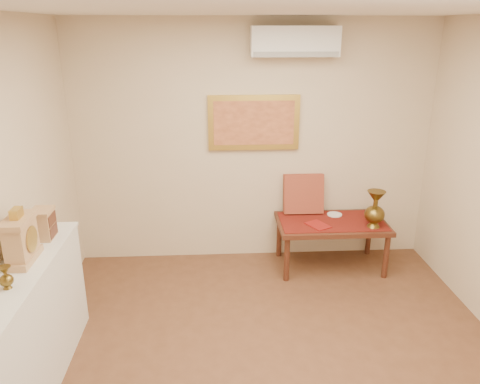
{
  "coord_description": "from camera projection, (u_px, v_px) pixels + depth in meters",
  "views": [
    {
      "loc": [
        -0.45,
        -2.83,
        2.58
      ],
      "look_at": [
        -0.21,
        1.15,
        1.18
      ],
      "focal_mm": 35.0,
      "sensor_mm": 36.0,
      "label": 1
    }
  ],
  "objects": [
    {
      "name": "ceiling",
      "position": [
        290.0,
        5.0,
        2.65
      ],
      "size": [
        4.5,
        4.5,
        0.0
      ],
      "primitive_type": "plane",
      "rotation": [
        3.14,
        0.0,
        0.0
      ],
      "color": "white",
      "rests_on": "ground"
    },
    {
      "name": "wall_back",
      "position": [
        253.0,
        144.0,
        5.22
      ],
      "size": [
        4.0,
        0.02,
        2.7
      ],
      "primitive_type": "cube",
      "color": "beige",
      "rests_on": "ground"
    },
    {
      "name": "brass_urn_small",
      "position": [
        5.0,
        274.0,
        3.0
      ],
      "size": [
        0.09,
        0.09,
        0.2
      ],
      "primitive_type": null,
      "color": "brown",
      "rests_on": "display_ledge"
    },
    {
      "name": "table_cloth",
      "position": [
        332.0,
        221.0,
        5.18
      ],
      "size": [
        1.14,
        0.59,
        0.01
      ],
      "primitive_type": "cube",
      "color": "maroon",
      "rests_on": "low_table"
    },
    {
      "name": "brass_urn_tall",
      "position": [
        375.0,
        205.0,
        4.95
      ],
      "size": [
        0.22,
        0.22,
        0.49
      ],
      "primitive_type": null,
      "color": "brown",
      "rests_on": "table_cloth"
    },
    {
      "name": "plate",
      "position": [
        335.0,
        215.0,
        5.34
      ],
      "size": [
        0.17,
        0.17,
        0.01
      ],
      "primitive_type": "cylinder",
      "color": "silver",
      "rests_on": "table_cloth"
    },
    {
      "name": "menu",
      "position": [
        318.0,
        225.0,
        5.05
      ],
      "size": [
        0.28,
        0.31,
        0.01
      ],
      "primitive_type": "cube",
      "rotation": [
        0.0,
        0.0,
        0.5
      ],
      "color": "maroon",
      "rests_on": "table_cloth"
    },
    {
      "name": "cushion",
      "position": [
        303.0,
        194.0,
        5.35
      ],
      "size": [
        0.45,
        0.19,
        0.47
      ],
      "primitive_type": "cube",
      "rotation": [
        -0.21,
        0.0,
        0.0
      ],
      "color": "maroon",
      "rests_on": "table_cloth"
    },
    {
      "name": "display_ledge",
      "position": [
        21.0,
        343.0,
        3.28
      ],
      "size": [
        0.37,
        2.02,
        0.98
      ],
      "color": "silver",
      "rests_on": "floor"
    },
    {
      "name": "mantel_clock",
      "position": [
        21.0,
        239.0,
        3.33
      ],
      "size": [
        0.17,
        0.36,
        0.41
      ],
      "color": "tan",
      "rests_on": "display_ledge"
    },
    {
      "name": "wooden_chest",
      "position": [
        43.0,
        224.0,
        3.73
      ],
      "size": [
        0.16,
        0.21,
        0.24
      ],
      "color": "tan",
      "rests_on": "display_ledge"
    },
    {
      "name": "low_table",
      "position": [
        331.0,
        227.0,
        5.2
      ],
      "size": [
        1.2,
        0.7,
        0.55
      ],
      "color": "#4D2417",
      "rests_on": "floor"
    },
    {
      "name": "painting",
      "position": [
        254.0,
        123.0,
        5.11
      ],
      "size": [
        1.0,
        0.06,
        0.6
      ],
      "color": "gold",
      "rests_on": "wall_back"
    },
    {
      "name": "ac_unit",
      "position": [
        295.0,
        41.0,
        4.75
      ],
      "size": [
        0.9,
        0.25,
        0.3
      ],
      "color": "silver",
      "rests_on": "wall_back"
    }
  ]
}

